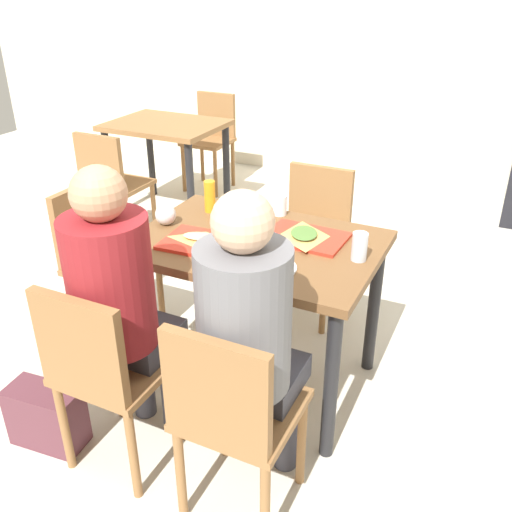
% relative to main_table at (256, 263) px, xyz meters
% --- Properties ---
extents(ground_plane, '(10.00, 10.00, 0.02)m').
position_rel_main_table_xyz_m(ground_plane, '(0.00, 0.00, -0.67)').
color(ground_plane, beige).
extents(back_wall, '(10.00, 0.10, 2.80)m').
position_rel_main_table_xyz_m(back_wall, '(0.00, 3.20, 0.74)').
color(back_wall, beige).
rests_on(back_wall, ground_plane).
extents(main_table, '(1.10, 0.77, 0.77)m').
position_rel_main_table_xyz_m(main_table, '(0.00, 0.00, 0.00)').
color(main_table, brown).
rests_on(main_table, ground_plane).
extents(chair_near_left, '(0.40, 0.40, 0.87)m').
position_rel_main_table_xyz_m(chair_near_left, '(-0.28, -0.77, -0.15)').
color(chair_near_left, olive).
rests_on(chair_near_left, ground_plane).
extents(chair_near_right, '(0.40, 0.40, 0.87)m').
position_rel_main_table_xyz_m(chair_near_right, '(0.28, -0.77, -0.15)').
color(chair_near_right, olive).
rests_on(chair_near_right, ground_plane).
extents(chair_far_side, '(0.40, 0.40, 0.87)m').
position_rel_main_table_xyz_m(chair_far_side, '(0.00, 0.77, -0.15)').
color(chair_far_side, olive).
rests_on(chair_far_side, ground_plane).
extents(chair_left_end, '(0.40, 0.40, 0.87)m').
position_rel_main_table_xyz_m(chair_left_end, '(-0.93, 0.00, -0.15)').
color(chair_left_end, olive).
rests_on(chair_left_end, ground_plane).
extents(person_in_red, '(0.32, 0.42, 1.28)m').
position_rel_main_table_xyz_m(person_in_red, '(-0.28, -0.63, 0.10)').
color(person_in_red, '#383842').
rests_on(person_in_red, ground_plane).
extents(person_in_brown_jacket, '(0.32, 0.42, 1.28)m').
position_rel_main_table_xyz_m(person_in_brown_jacket, '(0.28, -0.63, 0.10)').
color(person_in_brown_jacket, '#383842').
rests_on(person_in_brown_jacket, ground_plane).
extents(tray_red_near, '(0.38, 0.28, 0.02)m').
position_rel_main_table_xyz_m(tray_red_near, '(-0.19, -0.14, 0.12)').
color(tray_red_near, red).
rests_on(tray_red_near, main_table).
extents(tray_red_far, '(0.37, 0.27, 0.02)m').
position_rel_main_table_xyz_m(tray_red_far, '(0.19, 0.12, 0.12)').
color(tray_red_far, red).
rests_on(tray_red_far, main_table).
extents(paper_plate_center, '(0.22, 0.22, 0.01)m').
position_rel_main_table_xyz_m(paper_plate_center, '(-0.17, 0.21, 0.11)').
color(paper_plate_center, white).
rests_on(paper_plate_center, main_table).
extents(paper_plate_near_edge, '(0.22, 0.22, 0.01)m').
position_rel_main_table_xyz_m(paper_plate_near_edge, '(0.17, -0.21, 0.11)').
color(paper_plate_near_edge, white).
rests_on(paper_plate_near_edge, main_table).
extents(pizza_slice_a, '(0.25, 0.17, 0.02)m').
position_rel_main_table_xyz_m(pizza_slice_a, '(-0.22, -0.12, 0.14)').
color(pizza_slice_a, tan).
rests_on(pizza_slice_a, tray_red_near).
extents(pizza_slice_b, '(0.25, 0.29, 0.02)m').
position_rel_main_table_xyz_m(pizza_slice_b, '(0.19, 0.11, 0.14)').
color(pizza_slice_b, tan).
rests_on(pizza_slice_b, tray_red_far).
extents(pizza_slice_c, '(0.27, 0.21, 0.02)m').
position_rel_main_table_xyz_m(pizza_slice_c, '(-0.17, 0.19, 0.13)').
color(pizza_slice_c, '#C68C47').
rests_on(pizza_slice_c, paper_plate_center).
extents(plastic_cup_a, '(0.07, 0.07, 0.10)m').
position_rel_main_table_xyz_m(plastic_cup_a, '(-0.03, 0.33, 0.16)').
color(plastic_cup_a, white).
rests_on(plastic_cup_a, main_table).
extents(plastic_cup_b, '(0.07, 0.07, 0.10)m').
position_rel_main_table_xyz_m(plastic_cup_b, '(0.03, -0.33, 0.16)').
color(plastic_cup_b, white).
rests_on(plastic_cup_b, main_table).
extents(soda_can, '(0.07, 0.07, 0.12)m').
position_rel_main_table_xyz_m(soda_can, '(0.47, 0.02, 0.17)').
color(soda_can, '#B7BCC6').
rests_on(soda_can, main_table).
extents(condiment_bottle, '(0.06, 0.06, 0.16)m').
position_rel_main_table_xyz_m(condiment_bottle, '(-0.36, 0.21, 0.19)').
color(condiment_bottle, orange).
rests_on(condiment_bottle, main_table).
extents(foil_bundle, '(0.10, 0.10, 0.10)m').
position_rel_main_table_xyz_m(foil_bundle, '(-0.47, -0.02, 0.16)').
color(foil_bundle, silver).
rests_on(foil_bundle, main_table).
extents(handbag, '(0.33, 0.19, 0.28)m').
position_rel_main_table_xyz_m(handbag, '(-0.63, -0.79, -0.52)').
color(handbag, '#592D38').
rests_on(handbag, ground_plane).
extents(background_table, '(0.90, 0.70, 0.77)m').
position_rel_main_table_xyz_m(background_table, '(-1.62, 1.68, -0.02)').
color(background_table, olive).
rests_on(background_table, ground_plane).
extents(background_chair_near, '(0.40, 0.40, 0.87)m').
position_rel_main_table_xyz_m(background_chair_near, '(-1.62, 0.95, -0.15)').
color(background_chair_near, olive).
rests_on(background_chair_near, ground_plane).
extents(background_chair_far, '(0.40, 0.40, 0.87)m').
position_rel_main_table_xyz_m(background_chair_far, '(-1.62, 2.42, -0.15)').
color(background_chair_far, olive).
rests_on(background_chair_far, ground_plane).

